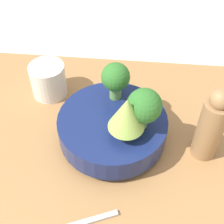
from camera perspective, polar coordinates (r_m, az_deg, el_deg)
ground_plane at (r=0.70m, az=-0.23°, el=-9.33°), size 6.00×6.00×0.00m
table at (r=0.68m, az=-0.23°, el=-8.38°), size 1.07×0.64×0.04m
bowl at (r=0.66m, az=0.00°, el=-2.83°), size 0.23×0.23×0.07m
broccoli_floret_right at (r=0.59m, az=5.91°, el=1.03°), size 0.07×0.07×0.09m
romanesco_piece_near at (r=0.57m, az=2.68°, el=-0.57°), size 0.07×0.07×0.09m
broccoli_floret_back at (r=0.65m, az=0.55°, el=6.19°), size 0.06×0.06×0.09m
cup at (r=0.78m, az=-11.55°, el=5.75°), size 0.08×0.08×0.08m
pepper_mill at (r=0.63m, az=17.67°, el=-2.45°), size 0.05×0.05×0.17m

